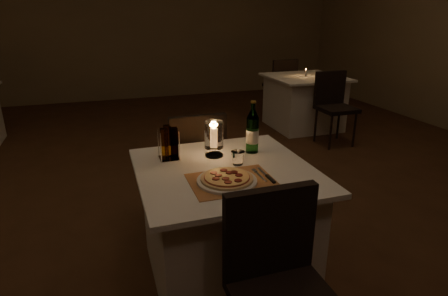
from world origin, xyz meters
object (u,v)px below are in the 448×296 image
object	(u,v)px
chair_near	(278,273)
plate	(227,181)
hurricane_candle	(214,136)
water_bottle	(252,132)
main_table	(225,224)
tumbler	(238,158)
chair_far	(196,157)
pizza	(227,178)
neighbor_table_right	(304,102)

from	to	relation	value
chair_near	plate	distance (m)	0.57
hurricane_candle	water_bottle	bearing A→B (deg)	-2.54
main_table	plate	bearing A→B (deg)	-105.52
tumbler	chair_far	bearing A→B (deg)	97.86
hurricane_candle	chair_near	bearing A→B (deg)	-89.88
main_table	plate	xyz separation A→B (m)	(-0.05, -0.18, 0.38)
water_bottle	tumbler	bearing A→B (deg)	-134.12
plate	pizza	xyz separation A→B (m)	(-0.00, 0.00, 0.02)
chair_far	plate	xyz separation A→B (m)	(-0.05, -0.89, 0.20)
hurricane_candle	plate	bearing A→B (deg)	-96.94
main_table	neighbor_table_right	world-z (taller)	same
chair_near	hurricane_candle	xyz separation A→B (m)	(-0.00, 0.93, 0.32)
main_table	hurricane_candle	bearing A→B (deg)	90.53
chair_far	neighbor_table_right	bearing A→B (deg)	44.14
main_table	chair_near	bearing A→B (deg)	-90.00
chair_near	water_bottle	xyz separation A→B (m)	(0.25, 0.92, 0.33)
plate	tumbler	bearing A→B (deg)	57.08
chair_near	neighbor_table_right	world-z (taller)	chair_near
chair_near	neighbor_table_right	distance (m)	4.07
main_table	hurricane_candle	xyz separation A→B (m)	(-0.00, 0.21, 0.50)
plate	main_table	bearing A→B (deg)	74.48
main_table	water_bottle	xyz separation A→B (m)	(0.25, 0.20, 0.50)
main_table	water_bottle	bearing A→B (deg)	39.05
chair_far	water_bottle	size ratio (longest dim) A/B	2.67
pizza	neighbor_table_right	distance (m)	3.67
tumbler	water_bottle	xyz separation A→B (m)	(0.16, 0.16, 0.10)
water_bottle	neighbor_table_right	xyz separation A→B (m)	(1.86, 2.56, -0.50)
pizza	water_bottle	distance (m)	0.50
neighbor_table_right	pizza	bearing A→B (deg)	-126.30
water_bottle	main_table	bearing A→B (deg)	-140.95
pizza	hurricane_candle	bearing A→B (deg)	83.05
main_table	chair_far	size ratio (longest dim) A/B	1.11
plate	pizza	world-z (taller)	pizza
main_table	plate	size ratio (longest dim) A/B	3.12
chair_near	hurricane_candle	distance (m)	0.98
pizza	tumbler	size ratio (longest dim) A/B	3.45
chair_near	plate	xyz separation A→B (m)	(-0.05, 0.53, 0.20)
pizza	hurricane_candle	world-z (taller)	hurricane_candle
chair_far	hurricane_candle	world-z (taller)	hurricane_candle
pizza	water_bottle	xyz separation A→B (m)	(0.30, 0.38, 0.11)
main_table	hurricane_candle	distance (m)	0.54
main_table	water_bottle	size ratio (longest dim) A/B	2.96
chair_near	chair_far	bearing A→B (deg)	90.00
chair_far	tumbler	bearing A→B (deg)	-82.14
tumbler	hurricane_candle	size ratio (longest dim) A/B	0.36
chair_far	main_table	bearing A→B (deg)	-90.00
chair_far	neighbor_table_right	xyz separation A→B (m)	(2.11, 2.05, -0.18)
plate	neighbor_table_right	bearing A→B (deg)	53.70
pizza	chair_near	bearing A→B (deg)	-84.65
chair_far	hurricane_candle	distance (m)	0.59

